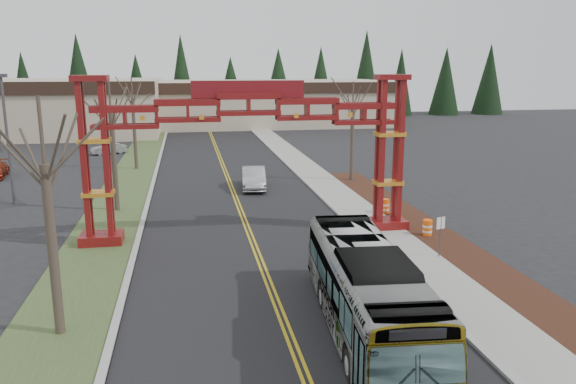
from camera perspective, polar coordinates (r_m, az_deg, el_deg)
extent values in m
cube|color=black|center=(38.37, -5.03, -1.45)|extent=(12.00, 110.00, 0.02)
cube|color=gold|center=(38.36, -5.20, -1.44)|extent=(0.12, 100.00, 0.01)
cube|color=gold|center=(38.38, -4.85, -1.42)|extent=(0.12, 100.00, 0.01)
cube|color=#A3A39E|center=(39.36, 3.92, -0.97)|extent=(0.30, 110.00, 0.15)
cube|color=gray|center=(39.74, 5.95, -0.88)|extent=(2.60, 110.00, 0.14)
cube|color=black|center=(27.48, 20.07, -7.87)|extent=(2.60, 50.00, 0.12)
cube|color=#374A25|center=(38.51, -16.97, -1.87)|extent=(4.00, 110.00, 0.08)
cube|color=#A3A39E|center=(38.32, -14.22, -1.72)|extent=(0.30, 110.00, 0.15)
cube|color=#5D0E0C|center=(31.76, -18.39, -4.54)|extent=(2.20, 1.60, 0.60)
cube|color=#5D0E0C|center=(30.56, -20.06, 2.97)|extent=(0.28, 0.28, 8.00)
cube|color=#5D0E0C|center=(30.39, -18.01, 3.07)|extent=(0.28, 0.28, 8.00)
cube|color=#5D0E0C|center=(31.24, -19.85, 3.19)|extent=(0.28, 0.28, 8.00)
cube|color=#5D0E0C|center=(31.07, -17.85, 3.28)|extent=(0.28, 0.28, 8.00)
cube|color=orange|center=(31.14, -18.71, -0.14)|extent=(1.60, 1.10, 0.22)
cube|color=orange|center=(30.67, -19.08, 4.97)|extent=(1.60, 1.10, 0.22)
cube|color=#5D0E0C|center=(30.45, -19.51, 10.85)|extent=(1.80, 1.20, 0.30)
cube|color=#5D0E0C|center=(33.37, 9.95, -3.24)|extent=(2.20, 1.60, 0.60)
cube|color=#5D0E0C|center=(31.96, 9.53, 3.97)|extent=(0.28, 0.28, 8.00)
cube|color=#5D0E0C|center=(32.34, 11.37, 3.99)|extent=(0.28, 0.28, 8.00)
cube|color=#5D0E0C|center=(32.61, 9.12, 4.15)|extent=(0.28, 0.28, 8.00)
cube|color=#5D0E0C|center=(32.99, 10.93, 4.18)|extent=(0.28, 0.28, 8.00)
cube|color=orange|center=(32.78, 10.12, 0.96)|extent=(1.60, 1.10, 0.22)
cube|color=orange|center=(32.34, 10.31, 5.83)|extent=(1.60, 1.10, 0.22)
cube|color=#5D0E0C|center=(32.13, 10.53, 11.41)|extent=(1.80, 1.20, 0.30)
cube|color=#5D0E0C|center=(30.31, -4.05, 9.16)|extent=(16.00, 0.90, 1.00)
cube|color=#5D0E0C|center=(30.38, -4.03, 7.46)|extent=(16.00, 0.90, 0.60)
cube|color=maroon|center=(30.28, -4.07, 10.39)|extent=(6.00, 0.25, 0.90)
cube|color=#BCA890|center=(93.21, -2.06, 9.08)|extent=(38.00, 20.00, 7.00)
cube|color=black|center=(83.10, -1.06, 10.51)|extent=(38.00, 0.40, 1.60)
cone|color=black|center=(107.36, -24.78, 10.02)|extent=(5.60, 5.60, 13.00)
cylinder|color=#382D26|center=(107.66, -24.50, 7.00)|extent=(0.80, 0.80, 1.60)
cone|color=black|center=(105.61, -20.24, 10.37)|extent=(5.60, 5.60, 13.00)
cylinder|color=#382D26|center=(105.92, -20.01, 7.30)|extent=(0.80, 0.80, 1.60)
cone|color=black|center=(104.52, -15.58, 10.67)|extent=(5.60, 5.60, 13.00)
cylinder|color=#382D26|center=(104.83, -15.39, 7.56)|extent=(0.80, 0.80, 1.60)
cone|color=black|center=(104.12, -10.83, 10.89)|extent=(5.60, 5.60, 13.00)
cylinder|color=#382D26|center=(104.43, -10.70, 7.77)|extent=(0.80, 0.80, 1.60)
cone|color=black|center=(104.40, -6.08, 11.05)|extent=(5.60, 5.60, 13.00)
cylinder|color=#382D26|center=(104.71, -6.01, 7.93)|extent=(0.80, 0.80, 1.60)
cone|color=black|center=(105.38, -1.38, 11.13)|extent=(5.60, 5.60, 13.00)
cylinder|color=#382D26|center=(105.69, -1.36, 8.04)|extent=(0.80, 0.80, 1.60)
cone|color=black|center=(107.02, 3.21, 11.14)|extent=(5.60, 5.60, 13.00)
cylinder|color=#382D26|center=(107.33, 3.17, 8.10)|extent=(0.80, 0.80, 1.60)
cone|color=black|center=(109.31, 7.63, 11.08)|extent=(5.60, 5.60, 13.00)
cylinder|color=#382D26|center=(109.60, 7.54, 8.10)|extent=(0.80, 0.80, 1.60)
cone|color=black|center=(112.19, 11.84, 10.96)|extent=(5.60, 5.60, 13.00)
cylinder|color=#382D26|center=(112.48, 11.71, 8.06)|extent=(0.80, 0.80, 1.60)
cone|color=black|center=(115.62, 15.82, 10.80)|extent=(5.60, 5.60, 13.00)
cylinder|color=#382D26|center=(115.90, 15.65, 7.99)|extent=(0.80, 0.80, 1.60)
cone|color=black|center=(119.56, 19.55, 10.60)|extent=(5.60, 5.60, 13.00)
cylinder|color=#382D26|center=(119.84, 19.35, 7.89)|extent=(0.80, 0.80, 1.60)
imported|color=#9FA2A6|center=(20.29, 8.03, -9.96)|extent=(3.56, 11.52, 3.16)
imported|color=#A5A8AD|center=(43.69, -3.51, 1.42)|extent=(2.20, 5.17, 1.66)
imported|color=#A2A4AA|center=(64.03, -17.77, 4.24)|extent=(3.93, 2.45, 1.22)
cylinder|color=#382D26|center=(21.06, -22.78, -5.65)|extent=(0.34, 0.34, 6.16)
cylinder|color=#382D26|center=(20.22, -23.78, 5.61)|extent=(0.13, 0.13, 2.35)
cylinder|color=#382D26|center=(38.08, -17.24, 2.89)|extent=(0.33, 0.33, 6.49)
cylinder|color=#382D26|center=(37.63, -17.67, 9.32)|extent=(0.12, 0.12, 2.28)
cylinder|color=#382D26|center=(53.41, -15.31, 5.59)|extent=(0.31, 0.31, 6.33)
cylinder|color=#382D26|center=(53.09, -15.58, 10.03)|extent=(0.12, 0.12, 2.15)
cylinder|color=#382D26|center=(46.41, 6.51, 4.80)|extent=(0.31, 0.31, 6.09)
cylinder|color=#382D26|center=(46.04, 6.64, 9.77)|extent=(0.12, 0.12, 2.15)
cylinder|color=#3F3F44|center=(42.77, -26.58, 4.59)|extent=(0.19, 0.19, 8.63)
cube|color=#3F3F44|center=(42.48, -27.17, 10.48)|extent=(0.77, 0.38, 0.24)
cylinder|color=#3F3F44|center=(28.63, 15.17, -4.57)|extent=(0.06, 0.06, 2.15)
cube|color=white|center=(28.42, 15.26, -3.06)|extent=(0.48, 0.17, 0.59)
cylinder|color=#F85D0D|center=(32.25, 13.97, -3.62)|extent=(0.52, 0.52, 1.00)
cylinder|color=white|center=(32.21, 13.98, -3.36)|extent=(0.54, 0.54, 0.12)
cylinder|color=white|center=(32.30, 13.95, -3.88)|extent=(0.54, 0.54, 0.12)
cylinder|color=#F85D0D|center=(36.04, 10.73, -1.79)|extent=(0.49, 0.49, 0.95)
cylinder|color=white|center=(36.01, 10.74, -1.58)|extent=(0.51, 0.51, 0.11)
cylinder|color=white|center=(36.08, 10.72, -2.01)|extent=(0.51, 0.51, 0.11)
cylinder|color=#F85D0D|center=(36.53, 9.83, -1.50)|extent=(0.53, 0.53, 1.02)
cylinder|color=white|center=(36.50, 9.84, -1.27)|extent=(0.55, 0.55, 0.12)
cylinder|color=white|center=(36.57, 9.82, -1.74)|extent=(0.55, 0.55, 0.12)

